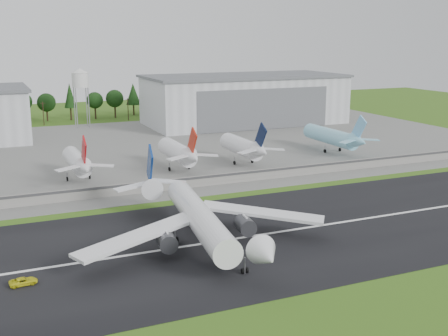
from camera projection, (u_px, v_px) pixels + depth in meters
name	position (u px, v px, depth m)	size (l,w,h in m)	color
ground	(261.00, 254.00, 117.47)	(600.00, 600.00, 0.00)	#375B15
runway	(241.00, 238.00, 126.39)	(320.00, 60.00, 0.10)	black
runway_centerline	(241.00, 238.00, 126.38)	(220.00, 1.00, 0.02)	white
apron	(124.00, 150.00, 224.57)	(320.00, 150.00, 0.10)	slate
blast_fence	(176.00, 184.00, 166.14)	(240.00, 0.61, 3.50)	gray
hangar_east	(244.00, 99.00, 290.94)	(102.00, 47.00, 25.20)	silver
water_tower	(80.00, 78.00, 275.05)	(8.40, 8.40, 29.40)	#99999E
utility_poles	(88.00, 123.00, 295.99)	(230.00, 3.00, 12.00)	black
treeline	(83.00, 119.00, 309.38)	(320.00, 16.00, 22.00)	black
main_airliner	(200.00, 224.00, 121.09)	(56.80, 59.23, 18.17)	white
ground_vehicle	(23.00, 281.00, 102.32)	(2.31, 5.00, 1.39)	yellow
parked_jet_red_a	(78.00, 162.00, 174.82)	(7.36, 31.29, 16.58)	white
parked_jet_red_b	(180.00, 153.00, 187.86)	(7.36, 31.29, 16.89)	white
parked_jet_navy	(245.00, 147.00, 197.24)	(7.36, 31.29, 16.90)	white
parked_jet_skyblue	(335.00, 137.00, 217.71)	(7.36, 37.29, 16.86)	#88D0EA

